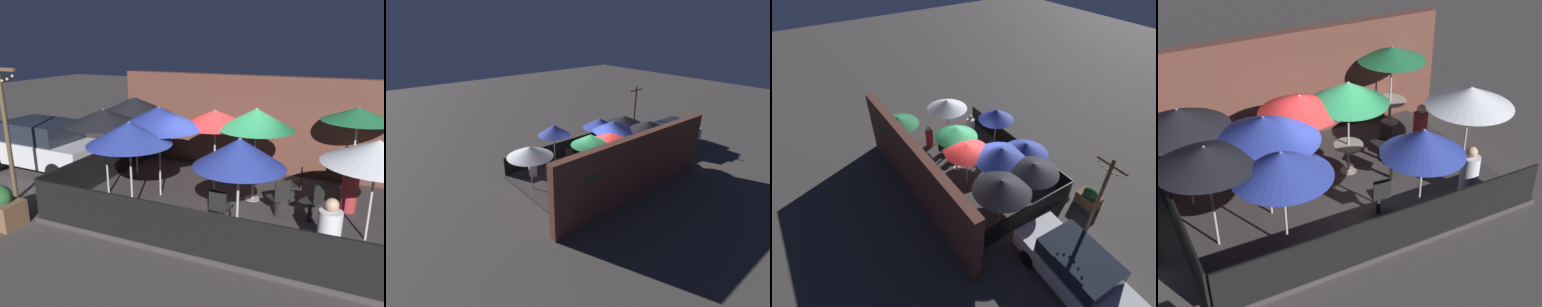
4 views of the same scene
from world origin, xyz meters
The scene contains 23 objects.
ground_plane centered at (0.00, 0.00, 0.00)m, with size 60.00×60.00×0.00m, color #423D3A.
patio_deck centered at (0.00, 0.00, 0.06)m, with size 7.52×5.27×0.12m.
building_wall centered at (0.00, 2.86, 1.53)m, with size 9.12×0.36×3.06m.
fence_front centered at (0.00, -2.59, 0.59)m, with size 7.32×0.05×0.95m.
fence_side_left centered at (-3.72, 0.00, 0.59)m, with size 0.05×5.07×0.95m.
patio_umbrella_0 centered at (2.85, 2.21, 2.21)m, with size 1.90×1.90×2.28m.
patio_umbrella_1 centered at (0.57, 0.45, 2.23)m, with size 1.90×1.90×2.37m.
patio_umbrella_2 centered at (-3.17, 0.88, 2.25)m, with size 2.15×2.15×2.37m.
patio_umbrella_3 centered at (0.91, -2.06, 2.10)m, with size 1.73×1.73×2.26m.
patio_umbrella_4 centered at (-1.73, -0.27, 2.22)m, with size 2.29×2.29×2.37m.
patio_umbrella_5 centered at (-1.84, -1.46, 2.06)m, with size 1.96×1.96×2.21m.
patio_umbrella_6 centered at (3.24, -0.64, 2.00)m, with size 2.11×2.11×2.13m.
patio_umbrella_7 centered at (-3.06, -0.75, 2.21)m, with size 1.96×1.96×2.29m.
patio_umbrella_8 centered at (-0.56, 0.63, 2.13)m, with size 1.95×1.95×2.21m.
dining_table_0 centered at (2.85, 2.21, 0.69)m, with size 0.91×0.91×0.71m.
dining_table_1 centered at (0.57, 0.45, 0.71)m, with size 0.73×0.73×0.76m.
patio_chair_0 centered at (1.39, -0.35, 0.64)m, with size 0.57×0.57×0.94m.
patio_chair_1 centered at (-0.43, 2.07, 0.62)m, with size 0.55×0.55×0.92m.
patio_chair_2 centered at (1.62, 0.60, 0.63)m, with size 0.45×0.45×0.93m.
patio_chair_3 centered at (2.14, -0.27, 0.64)m, with size 0.53×0.53×0.95m.
patio_chair_4 centered at (0.33, -1.42, 0.65)m, with size 0.45×0.45×0.95m.
patron_0 centered at (2.85, 0.71, 0.65)m, with size 0.39×0.39×1.19m.
patron_1 centered at (2.57, -1.67, 0.65)m, with size 0.46×0.46×1.22m.
Camera 4 is at (-4.67, -9.43, 7.25)m, focal length 50.00 mm.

